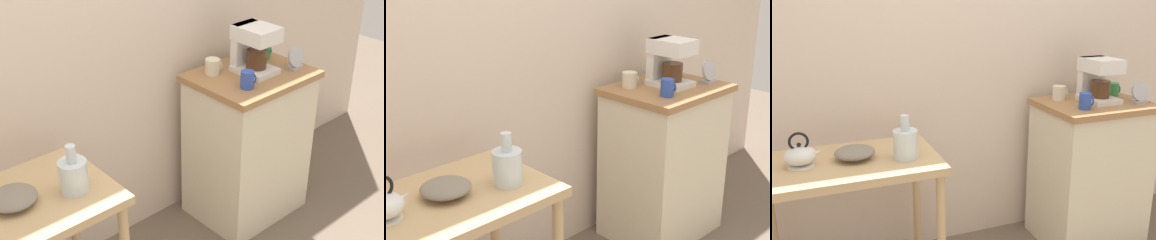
% 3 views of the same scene
% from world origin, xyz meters
% --- Properties ---
extents(wooden_table, '(0.85, 0.53, 0.75)m').
position_xyz_m(wooden_table, '(-0.71, -0.01, 0.64)').
color(wooden_table, tan).
rests_on(wooden_table, ground_plane).
extents(kitchen_counter, '(0.64, 0.50, 0.90)m').
position_xyz_m(kitchen_counter, '(0.74, 0.04, 0.45)').
color(kitchen_counter, beige).
rests_on(kitchen_counter, ground_plane).
extents(bowl_stoneware, '(0.19, 0.19, 0.06)m').
position_xyz_m(bowl_stoneware, '(-0.68, -0.01, 0.79)').
color(bowl_stoneware, gray).
rests_on(bowl_stoneware, wooden_table).
extents(glass_carafe_vase, '(0.12, 0.12, 0.21)m').
position_xyz_m(glass_carafe_vase, '(-0.44, -0.08, 0.83)').
color(glass_carafe_vase, silver).
rests_on(glass_carafe_vase, wooden_table).
extents(coffee_maker, '(0.18, 0.22, 0.26)m').
position_xyz_m(coffee_maker, '(0.76, 0.06, 1.04)').
color(coffee_maker, white).
rests_on(coffee_maker, kitchen_counter).
extents(mug_blue, '(0.07, 0.07, 0.09)m').
position_xyz_m(mug_blue, '(0.59, -0.08, 0.94)').
color(mug_blue, '#2D4CAD').
rests_on(mug_blue, kitchen_counter).
extents(mug_small_cream, '(0.09, 0.08, 0.09)m').
position_xyz_m(mug_small_cream, '(0.58, 0.17, 0.94)').
color(mug_small_cream, beige).
rests_on(mug_small_cream, kitchen_counter).
extents(mug_tall_green, '(0.08, 0.08, 0.08)m').
position_xyz_m(mug_tall_green, '(0.95, 0.14, 0.94)').
color(mug_tall_green, '#338C4C').
rests_on(mug_tall_green, kitchen_counter).
extents(table_clock, '(0.11, 0.06, 0.13)m').
position_xyz_m(table_clock, '(0.96, -0.08, 0.95)').
color(table_clock, '#B2B5BA').
rests_on(table_clock, kitchen_counter).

